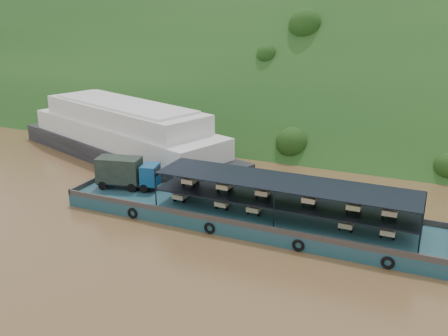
% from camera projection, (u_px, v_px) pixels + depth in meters
% --- Properties ---
extents(ground, '(160.00, 160.00, 0.00)m').
position_uv_depth(ground, '(230.00, 211.00, 48.62)').
color(ground, brown).
rests_on(ground, ground).
extents(hillside, '(140.00, 39.60, 39.60)m').
position_uv_depth(hillside, '(319.00, 129.00, 79.82)').
color(hillside, '#163714').
rests_on(hillside, ground).
extents(cargo_barge, '(35.00, 7.18, 4.54)m').
position_uv_depth(cargo_barge, '(237.00, 210.00, 46.09)').
color(cargo_barge, '#15464C').
rests_on(cargo_barge, ground).
extents(passenger_ferry, '(37.14, 20.85, 7.33)m').
position_uv_depth(passenger_ferry, '(125.00, 134.00, 63.98)').
color(passenger_ferry, black).
rests_on(passenger_ferry, ground).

